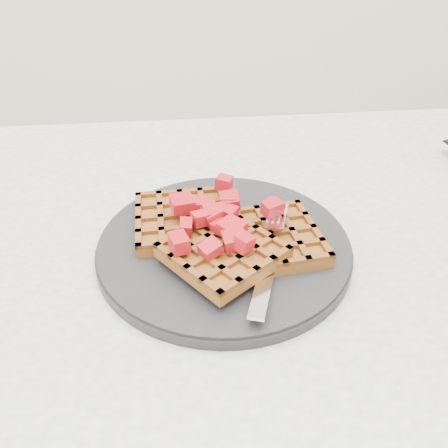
% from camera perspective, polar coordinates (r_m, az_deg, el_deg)
% --- Properties ---
extents(table, '(1.20, 0.80, 0.75)m').
position_cam_1_polar(table, '(0.65, 10.03, -11.89)').
color(table, silver).
rests_on(table, ground).
extents(plate, '(0.29, 0.29, 0.02)m').
position_cam_1_polar(plate, '(0.57, -0.00, -2.62)').
color(plate, black).
rests_on(plate, table).
extents(waffles, '(0.21, 0.20, 0.03)m').
position_cam_1_polar(waffles, '(0.55, 0.06, -1.30)').
color(waffles, brown).
rests_on(waffles, plate).
extents(strawberry_pile, '(0.15, 0.15, 0.02)m').
position_cam_1_polar(strawberry_pile, '(0.54, -0.00, 1.20)').
color(strawberry_pile, maroon).
rests_on(strawberry_pile, waffles).
extents(fork, '(0.08, 0.18, 0.02)m').
position_cam_1_polar(fork, '(0.53, 5.28, -3.69)').
color(fork, silver).
rests_on(fork, plate).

